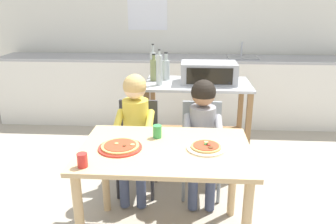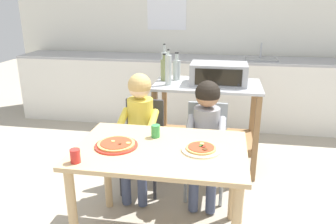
{
  "view_description": "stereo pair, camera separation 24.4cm",
  "coord_description": "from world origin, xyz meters",
  "views": [
    {
      "loc": [
        0.15,
        -2.01,
        1.67
      ],
      "look_at": [
        0.0,
        0.3,
        0.88
      ],
      "focal_mm": 35.51,
      "sensor_mm": 36.0,
      "label": 1
    },
    {
      "loc": [
        0.39,
        -1.98,
        1.67
      ],
      "look_at": [
        0.0,
        0.3,
        0.88
      ],
      "focal_mm": 35.51,
      "sensor_mm": 36.0,
      "label": 2
    }
  ],
  "objects": [
    {
      "name": "ground_plane",
      "position": [
        0.0,
        1.14,
        0.0
      ],
      "size": [
        11.41,
        11.41,
        0.0
      ],
      "primitive_type": "plane",
      "color": "#A89E8C"
    },
    {
      "name": "back_wall_tiled",
      "position": [
        -0.0,
        2.91,
        1.35
      ],
      "size": [
        5.48,
        0.13,
        2.7
      ],
      "color": "white",
      "rests_on": "ground"
    },
    {
      "name": "kitchen_counter",
      "position": [
        0.0,
        2.5,
        0.46
      ],
      "size": [
        4.93,
        0.6,
        1.12
      ],
      "color": "silver",
      "rests_on": "ground"
    },
    {
      "name": "kitchen_island_cart",
      "position": [
        0.24,
        1.22,
        0.59
      ],
      "size": [
        1.04,
        0.6,
        0.88
      ],
      "color": "#B7BABF",
      "rests_on": "ground"
    },
    {
      "name": "toaster_oven",
      "position": [
        0.34,
        1.22,
        0.98
      ],
      "size": [
        0.54,
        0.34,
        0.21
      ],
      "color": "#999BA0",
      "rests_on": "kitchen_island_cart"
    },
    {
      "name": "bottle_brown_beer",
      "position": [
        -0.13,
        1.1,
        1.03
      ],
      "size": [
        0.06,
        0.06,
        0.34
      ],
      "color": "#ADB7B2",
      "rests_on": "kitchen_island_cart"
    },
    {
      "name": "bottle_clear_vinegar",
      "position": [
        -0.21,
        1.28,
        0.99
      ],
      "size": [
        0.08,
        0.08,
        0.27
      ],
      "color": "olive",
      "rests_on": "kitchen_island_cart"
    },
    {
      "name": "bottle_squat_spirits",
      "position": [
        -0.23,
        1.4,
        1.02
      ],
      "size": [
        0.06,
        0.06,
        0.35
      ],
      "color": "#ADB7B2",
      "rests_on": "kitchen_island_cart"
    },
    {
      "name": "bottle_dark_olive_oil",
      "position": [
        -0.09,
        1.33,
        0.99
      ],
      "size": [
        0.08,
        0.08,
        0.28
      ],
      "color": "#ADB7B2",
      "rests_on": "kitchen_island_cart"
    },
    {
      "name": "dining_table",
      "position": [
        0.0,
        0.0,
        0.61
      ],
      "size": [
        1.14,
        0.76,
        0.73
      ],
      "color": "tan",
      "rests_on": "ground"
    },
    {
      "name": "dining_chair_left",
      "position": [
        -0.3,
        0.69,
        0.48
      ],
      "size": [
        0.36,
        0.36,
        0.81
      ],
      "color": "#333338",
      "rests_on": "ground"
    },
    {
      "name": "dining_chair_right",
      "position": [
        0.27,
        0.69,
        0.48
      ],
      "size": [
        0.36,
        0.36,
        0.81
      ],
      "color": "gray",
      "rests_on": "ground"
    },
    {
      "name": "child_in_yellow_shirt",
      "position": [
        -0.3,
        0.57,
        0.69
      ],
      "size": [
        0.32,
        0.42,
        1.07
      ],
      "color": "#424C6B",
      "rests_on": "ground"
    },
    {
      "name": "child_in_grey_shirt",
      "position": [
        0.27,
        0.57,
        0.68
      ],
      "size": [
        0.32,
        0.42,
        1.03
      ],
      "color": "#424C6B",
      "rests_on": "ground"
    },
    {
      "name": "pizza_plate_red_rimmed",
      "position": [
        -0.3,
        -0.03,
        0.74
      ],
      "size": [
        0.29,
        0.29,
        0.03
      ],
      "color": "red",
      "rests_on": "dining_table"
    },
    {
      "name": "pizza_plate_cream",
      "position": [
        0.27,
        -0.0,
        0.74
      ],
      "size": [
        0.26,
        0.26,
        0.03
      ],
      "color": "beige",
      "rests_on": "dining_table"
    },
    {
      "name": "drinking_cup_red",
      "position": [
        -0.47,
        -0.29,
        0.77
      ],
      "size": [
        0.06,
        0.06,
        0.09
      ],
      "primitive_type": "cylinder",
      "color": "red",
      "rests_on": "dining_table"
    },
    {
      "name": "drinking_cup_green",
      "position": [
        -0.07,
        0.17,
        0.78
      ],
      "size": [
        0.06,
        0.06,
        0.09
      ],
      "primitive_type": "cylinder",
      "color": "green",
      "rests_on": "dining_table"
    }
  ]
}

